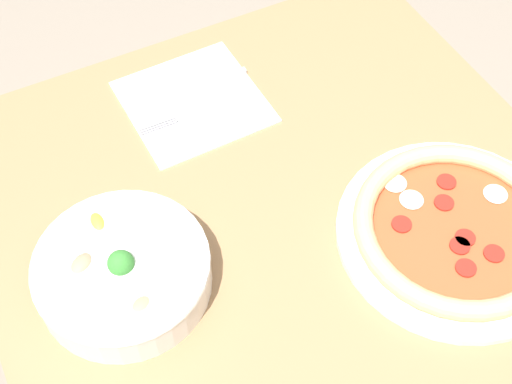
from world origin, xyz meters
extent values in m
cube|color=#99724C|center=(0.00, 0.00, 0.73)|extent=(1.03, 0.78, 0.03)
cylinder|color=olive|center=(0.45, -0.32, 0.36)|extent=(0.06, 0.06, 0.71)
cylinder|color=olive|center=(0.45, 0.32, 0.36)|extent=(0.06, 0.06, 0.71)
cylinder|color=white|center=(0.00, -0.17, 0.75)|extent=(0.30, 0.30, 0.01)
torus|color=#DBB77A|center=(0.00, -0.17, 0.77)|extent=(0.26, 0.26, 0.03)
cylinder|color=#D14C28|center=(0.00, -0.17, 0.76)|extent=(0.23, 0.23, 0.01)
cylinder|color=maroon|center=(-0.02, -0.16, 0.76)|extent=(0.03, 0.03, 0.00)
cylinder|color=maroon|center=(-0.05, -0.15, 0.76)|extent=(0.03, 0.03, 0.00)
cylinder|color=maroon|center=(0.04, -0.18, 0.76)|extent=(0.03, 0.03, 0.00)
cylinder|color=maroon|center=(0.04, -0.12, 0.76)|extent=(0.03, 0.03, 0.00)
cylinder|color=maroon|center=(-0.02, -0.18, 0.76)|extent=(0.03, 0.03, 0.00)
cylinder|color=maroon|center=(-0.05, -0.19, 0.76)|extent=(0.03, 0.03, 0.00)
cylinder|color=maroon|center=(0.07, -0.21, 0.76)|extent=(0.03, 0.03, 0.00)
ellipsoid|color=silver|center=(0.06, -0.15, 0.76)|extent=(0.03, 0.03, 0.01)
ellipsoid|color=silver|center=(0.02, -0.25, 0.76)|extent=(0.03, 0.03, 0.01)
ellipsoid|color=silver|center=(0.10, -0.15, 0.76)|extent=(0.03, 0.03, 0.01)
cylinder|color=white|center=(0.13, 0.22, 0.77)|extent=(0.21, 0.21, 0.05)
torus|color=white|center=(0.13, 0.22, 0.79)|extent=(0.21, 0.21, 0.01)
ellipsoid|color=#998466|center=(0.20, 0.24, 0.78)|extent=(0.04, 0.03, 0.02)
ellipsoid|color=#998466|center=(0.16, 0.23, 0.78)|extent=(0.04, 0.04, 0.02)
ellipsoid|color=#998466|center=(0.06, 0.22, 0.79)|extent=(0.04, 0.04, 0.02)
ellipsoid|color=#998466|center=(0.15, 0.27, 0.79)|extent=(0.04, 0.04, 0.02)
ellipsoid|color=tan|center=(0.13, 0.29, 0.78)|extent=(0.04, 0.04, 0.02)
ellipsoid|color=tan|center=(0.18, 0.26, 0.79)|extent=(0.04, 0.03, 0.02)
sphere|color=#388433|center=(0.12, 0.22, 0.80)|extent=(0.03, 0.03, 0.03)
ellipsoid|color=yellow|center=(0.19, 0.23, 0.79)|extent=(0.04, 0.02, 0.02)
cube|color=white|center=(0.37, 0.03, 0.74)|extent=(0.20, 0.20, 0.00)
cube|color=silver|center=(0.34, 0.00, 0.75)|extent=(0.01, 0.13, 0.00)
cube|color=silver|center=(0.35, 0.09, 0.75)|extent=(0.00, 0.06, 0.00)
cube|color=silver|center=(0.34, 0.09, 0.75)|extent=(0.00, 0.06, 0.00)
cube|color=silver|center=(0.34, 0.09, 0.75)|extent=(0.00, 0.06, 0.00)
cube|color=silver|center=(0.34, 0.09, 0.75)|extent=(0.00, 0.06, 0.00)
cube|color=silver|center=(0.39, -0.03, 0.75)|extent=(0.01, 0.08, 0.01)
cube|color=silver|center=(0.39, 0.07, 0.75)|extent=(0.02, 0.12, 0.00)
camera|label=1|loc=(-0.33, 0.28, 1.51)|focal=50.00mm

